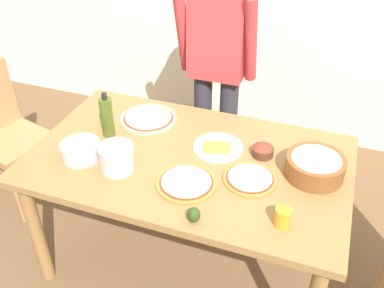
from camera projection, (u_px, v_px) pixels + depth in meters
ground at (189, 257)px, 2.62m from camera, size 8.00×8.00×0.00m
dining_table at (189, 171)px, 2.24m from camera, size 1.60×0.96×0.76m
person_cook at (217, 62)px, 2.68m from camera, size 0.49×0.25×1.62m
chair_wooden_left at (4, 130)px, 2.78m from camera, size 0.49×0.49×0.95m
pizza_raw_on_board at (148, 118)px, 2.47m from camera, size 0.32×0.32×0.02m
pizza_cooked_on_tray at (250, 179)px, 2.03m from camera, size 0.25×0.25×0.02m
pizza_second_cooked at (186, 183)px, 2.01m from camera, size 0.29×0.29×0.02m
plate_with_slice at (218, 147)px, 2.24m from camera, size 0.26×0.26×0.02m
popcorn_bowl at (315, 165)px, 2.03m from camera, size 0.28×0.28×0.11m
mixing_bowl_steel at (81, 150)px, 2.17m from camera, size 0.20×0.20×0.08m
small_sauce_bowl at (263, 151)px, 2.18m from camera, size 0.11×0.11×0.06m
olive_oil_bottle at (107, 117)px, 2.29m from camera, size 0.07×0.07×0.26m
steel_pot at (117, 157)px, 2.07m from camera, size 0.17×0.17×0.13m
cup_orange at (283, 217)px, 1.78m from camera, size 0.07×0.07×0.08m
avocado at (194, 215)px, 1.80m from camera, size 0.06×0.06×0.07m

